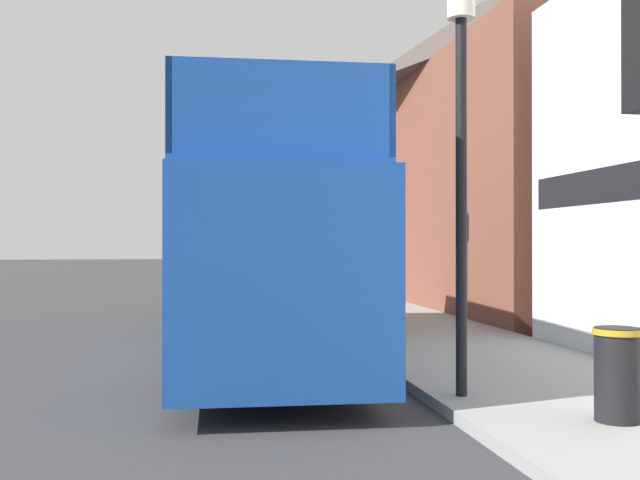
{
  "coord_description": "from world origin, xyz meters",
  "views": [
    {
      "loc": [
        2.52,
        -3.22,
        1.88
      ],
      "look_at": [
        4.72,
        10.33,
        1.96
      ],
      "focal_mm": 42.0,
      "sensor_mm": 36.0,
      "label": 1
    }
  ],
  "objects_px": {
    "tour_bus": "(257,252)",
    "litter_bin": "(617,371)",
    "parked_car_ahead_of_bus": "(254,289)",
    "lamp_post_nearest": "(461,98)",
    "lamp_post_second": "(344,164)"
  },
  "relations": [
    {
      "from": "parked_car_ahead_of_bus",
      "to": "lamp_post_second",
      "type": "relative_size",
      "value": 0.88
    },
    {
      "from": "lamp_post_nearest",
      "to": "tour_bus",
      "type": "bearing_deg",
      "value": 115.09
    },
    {
      "from": "lamp_post_second",
      "to": "litter_bin",
      "type": "xyz_separation_m",
      "value": [
        0.97,
        -9.05,
        -2.98
      ]
    },
    {
      "from": "lamp_post_second",
      "to": "litter_bin",
      "type": "bearing_deg",
      "value": -83.87
    },
    {
      "from": "lamp_post_second",
      "to": "tour_bus",
      "type": "bearing_deg",
      "value": -122.79
    },
    {
      "from": "tour_bus",
      "to": "litter_bin",
      "type": "height_order",
      "value": "tour_bus"
    },
    {
      "from": "lamp_post_nearest",
      "to": "parked_car_ahead_of_bus",
      "type": "bearing_deg",
      "value": 97.15
    },
    {
      "from": "litter_bin",
      "to": "parked_car_ahead_of_bus",
      "type": "bearing_deg",
      "value": 100.87
    },
    {
      "from": "tour_bus",
      "to": "litter_bin",
      "type": "xyz_separation_m",
      "value": [
        3.1,
        -5.75,
        -1.12
      ]
    },
    {
      "from": "parked_car_ahead_of_bus",
      "to": "lamp_post_nearest",
      "type": "bearing_deg",
      "value": -82.43
    },
    {
      "from": "tour_bus",
      "to": "parked_car_ahead_of_bus",
      "type": "height_order",
      "value": "tour_bus"
    },
    {
      "from": "lamp_post_second",
      "to": "litter_bin",
      "type": "distance_m",
      "value": 9.58
    },
    {
      "from": "tour_bus",
      "to": "lamp_post_nearest",
      "type": "xyz_separation_m",
      "value": [
        2.02,
        -4.31,
        1.82
      ]
    },
    {
      "from": "tour_bus",
      "to": "lamp_post_second",
      "type": "height_order",
      "value": "lamp_post_second"
    },
    {
      "from": "lamp_post_nearest",
      "to": "lamp_post_second",
      "type": "xyz_separation_m",
      "value": [
        0.11,
        7.6,
        0.04
      ]
    }
  ]
}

